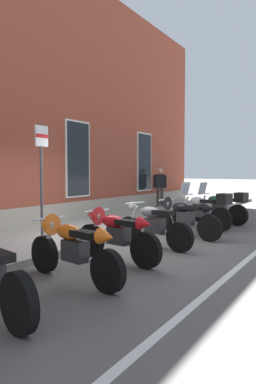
{
  "coord_description": "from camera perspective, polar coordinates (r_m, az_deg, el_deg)",
  "views": [
    {
      "loc": [
        -7.24,
        -4.88,
        1.71
      ],
      "look_at": [
        0.37,
        -0.23,
        1.2
      ],
      "focal_mm": 34.36,
      "sensor_mm": 36.0,
      "label": 1
    }
  ],
  "objects": [
    {
      "name": "ground_plane",
      "position": [
        8.89,
        -2.51,
        -7.8
      ],
      "size": [
        140.0,
        140.0,
        0.0
      ],
      "primitive_type": "plane",
      "color": "#565451"
    },
    {
      "name": "sidewalk",
      "position": [
        9.75,
        -9.65,
        -6.44
      ],
      "size": [
        28.66,
        2.9,
        0.14
      ],
      "primitive_type": "cube",
      "color": "gray",
      "rests_on": "ground_plane"
    },
    {
      "name": "motorcycle_red_sport",
      "position": [
        6.96,
        -2.22,
        -6.28
      ],
      "size": [
        0.68,
        2.05,
        1.01
      ],
      "color": "black",
      "rests_on": "ground_plane"
    },
    {
      "name": "parking_sign",
      "position": [
        8.05,
        -13.28,
        3.74
      ],
      "size": [
        0.36,
        0.07,
        2.56
      ],
      "color": "#4C4C51",
      "rests_on": "sidewalk"
    },
    {
      "name": "motorcycle_black_sport",
      "position": [
        9.55,
        8.32,
        -3.66
      ],
      "size": [
        0.73,
        2.13,
        1.03
      ],
      "color": "black",
      "rests_on": "ground_plane"
    },
    {
      "name": "motorcycle_green_touring",
      "position": [
        12.21,
        14.22,
        -2.25
      ],
      "size": [
        0.81,
        2.04,
        1.33
      ],
      "color": "black",
      "rests_on": "ground_plane"
    },
    {
      "name": "motorcycle_grey_naked",
      "position": [
        8.23,
        3.82,
        -5.26
      ],
      "size": [
        0.68,
        2.06,
        0.99
      ],
      "color": "black",
      "rests_on": "ground_plane"
    },
    {
      "name": "lane_stripe",
      "position": [
        7.62,
        18.19,
        -9.81
      ],
      "size": [
        28.66,
        0.12,
        0.01
      ],
      "primitive_type": "cube",
      "color": "silver",
      "rests_on": "ground_plane"
    },
    {
      "name": "pedestrian_dark_jacket",
      "position": [
        16.3,
        4.98,
        1.1
      ],
      "size": [
        0.33,
        0.56,
        1.69
      ],
      "color": "#38332D",
      "rests_on": "sidewalk"
    },
    {
      "name": "motorcycle_orange_sport",
      "position": [
        5.82,
        -9.06,
        -8.18
      ],
      "size": [
        0.72,
        2.14,
        1.01
      ],
      "color": "black",
      "rests_on": "ground_plane"
    },
    {
      "name": "motorcycle_silver_touring",
      "position": [
        10.98,
        11.64,
        -2.75
      ],
      "size": [
        0.85,
        2.02,
        1.37
      ],
      "color": "black",
      "rests_on": "ground_plane"
    }
  ]
}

